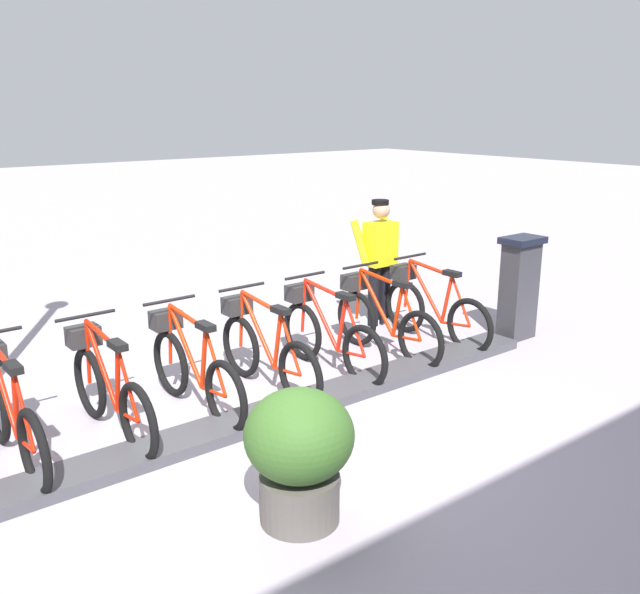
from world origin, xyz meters
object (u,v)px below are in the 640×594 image
at_px(payment_kiosk, 519,286).
at_px(bike_docked_3, 264,349).
at_px(bike_docked_5, 108,388).
at_px(bike_docked_1, 383,320).
at_px(bike_docked_0, 432,307).
at_px(bike_docked_4, 192,367).
at_px(planter_bush, 299,450).
at_px(worker_near_rack, 380,258).
at_px(bike_docked_2, 327,333).
at_px(bike_docked_6, 9,413).

distance_m(payment_kiosk, bike_docked_3, 3.44).
distance_m(bike_docked_3, bike_docked_5, 1.63).
xyz_separation_m(payment_kiosk, bike_docked_1, (0.57, 1.75, -0.24)).
height_order(payment_kiosk, bike_docked_3, payment_kiosk).
bearing_deg(bike_docked_1, bike_docked_0, -90.00).
relative_size(bike_docked_4, planter_bush, 1.77).
bearing_deg(worker_near_rack, bike_docked_0, -174.46).
xyz_separation_m(bike_docked_3, bike_docked_4, (-0.00, 0.82, -0.00)).
bearing_deg(bike_docked_1, bike_docked_3, 90.00).
xyz_separation_m(bike_docked_0, bike_docked_5, (-0.00, 4.08, -0.00)).
bearing_deg(bike_docked_1, bike_docked_2, 90.00).
bearing_deg(planter_bush, bike_docked_2, -42.47).
bearing_deg(bike_docked_2, bike_docked_5, 90.00).
height_order(payment_kiosk, worker_near_rack, worker_near_rack).
bearing_deg(bike_docked_4, worker_near_rack, -74.85).
bearing_deg(bike_docked_1, payment_kiosk, -108.13).
bearing_deg(bike_docked_6, bike_docked_1, -90.00).
height_order(bike_docked_0, bike_docked_3, same).
height_order(bike_docked_0, bike_docked_4, same).
height_order(bike_docked_4, bike_docked_5, same).
distance_m(bike_docked_2, bike_docked_5, 2.45).
relative_size(bike_docked_1, bike_docked_6, 1.00).
xyz_separation_m(payment_kiosk, planter_bush, (-1.52, 4.48, -0.12)).
distance_m(payment_kiosk, bike_docked_6, 5.86).
relative_size(worker_near_rack, planter_bush, 1.71).
distance_m(bike_docked_0, bike_docked_3, 2.45).
distance_m(payment_kiosk, bike_docked_1, 1.85).
relative_size(payment_kiosk, bike_docked_0, 0.74).
distance_m(bike_docked_0, planter_bush, 4.13).
relative_size(payment_kiosk, worker_near_rack, 0.77).
height_order(bike_docked_4, worker_near_rack, worker_near_rack).
relative_size(bike_docked_2, bike_docked_5, 1.00).
xyz_separation_m(bike_docked_2, planter_bush, (-2.10, 1.92, 0.11)).
relative_size(bike_docked_1, planter_bush, 1.77).
height_order(bike_docked_6, worker_near_rack, worker_near_rack).
bearing_deg(bike_docked_6, planter_bush, -147.27).
bearing_deg(bike_docked_4, bike_docked_6, 90.00).
height_order(bike_docked_5, bike_docked_6, same).
height_order(bike_docked_1, bike_docked_3, same).
distance_m(bike_docked_0, worker_near_rack, 0.99).
xyz_separation_m(bike_docked_2, bike_docked_3, (0.00, 0.82, 0.00)).
distance_m(payment_kiosk, worker_near_rack, 1.77).
bearing_deg(bike_docked_0, bike_docked_2, 90.00).
distance_m(bike_docked_0, bike_docked_6, 4.90).
height_order(bike_docked_3, bike_docked_5, same).
bearing_deg(bike_docked_5, bike_docked_2, -90.00).
bearing_deg(bike_docked_0, worker_near_rack, 5.54).
xyz_separation_m(bike_docked_1, bike_docked_5, (-0.00, 3.27, -0.00)).
relative_size(bike_docked_2, worker_near_rack, 1.04).
bearing_deg(bike_docked_5, payment_kiosk, -96.51).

